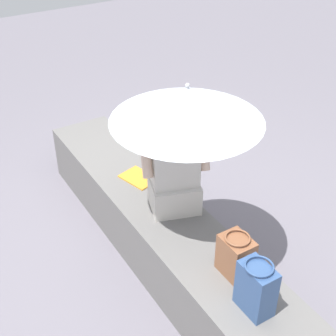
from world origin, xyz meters
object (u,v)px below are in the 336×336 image
at_px(person_seated, 175,163).
at_px(handbag_black, 236,255).
at_px(tote_bag_canvas, 256,288).
at_px(magazine, 139,178).
at_px(parasol, 187,104).

bearing_deg(person_seated, handbag_black, -2.04).
height_order(tote_bag_canvas, magazine, tote_bag_canvas).
relative_size(parasol, handbag_black, 3.52).
height_order(parasol, magazine, parasol).
distance_m(person_seated, magazine, 0.60).
relative_size(handbag_black, tote_bag_canvas, 0.84).
distance_m(person_seated, handbag_black, 0.78).
bearing_deg(tote_bag_canvas, handbag_black, 163.71).
height_order(person_seated, parasol, parasol).
height_order(handbag_black, magazine, handbag_black).
bearing_deg(parasol, handbag_black, -4.68).
distance_m(handbag_black, tote_bag_canvas, 0.29).
bearing_deg(parasol, tote_bag_canvas, -8.30).
relative_size(tote_bag_canvas, magazine, 1.21).
height_order(person_seated, magazine, person_seated).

